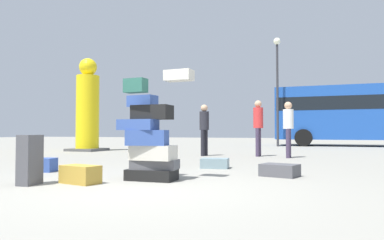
% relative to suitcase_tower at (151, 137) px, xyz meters
% --- Properties ---
extents(ground_plane, '(80.00, 80.00, 0.00)m').
position_rel_suitcase_tower_xyz_m(ground_plane, '(0.14, -0.58, -0.68)').
color(ground_plane, gray).
extents(suitcase_tower, '(1.13, 0.70, 1.73)m').
position_rel_suitcase_tower_xyz_m(suitcase_tower, '(0.00, 0.00, 0.00)').
color(suitcase_tower, black).
rests_on(suitcase_tower, ground).
extents(suitcase_charcoal_left_side, '(0.23, 0.34, 0.71)m').
position_rel_suitcase_tower_xyz_m(suitcase_charcoal_left_side, '(-1.38, -1.04, -0.32)').
color(suitcase_charcoal_left_side, '#4C4C51').
rests_on(suitcase_charcoal_left_side, ground).
extents(suitcase_navy_foreground_near, '(0.37, 0.48, 0.54)m').
position_rel_suitcase_tower_xyz_m(suitcase_navy_foreground_near, '(-0.64, 1.07, -0.41)').
color(suitcase_navy_foreground_near, '#334F99').
rests_on(suitcase_navy_foreground_near, ground).
extents(suitcase_black_upright_blue, '(0.28, 0.37, 0.50)m').
position_rel_suitcase_tower_xyz_m(suitcase_black_upright_blue, '(-0.89, 2.39, -0.42)').
color(suitcase_black_upright_blue, black).
rests_on(suitcase_black_upright_blue, ground).
extents(suitcase_slate_behind_tower, '(0.61, 0.48, 0.20)m').
position_rel_suitcase_tower_xyz_m(suitcase_slate_behind_tower, '(0.41, 2.13, -0.57)').
color(suitcase_slate_behind_tower, gray).
rests_on(suitcase_slate_behind_tower, ground).
extents(suitcase_tan_white_trunk, '(0.63, 0.42, 0.26)m').
position_rel_suitcase_tower_xyz_m(suitcase_tan_white_trunk, '(-0.81, -0.66, -0.54)').
color(suitcase_tan_white_trunk, '#B28C33').
rests_on(suitcase_tan_white_trunk, ground).
extents(suitcase_charcoal_foreground_far, '(0.68, 0.57, 0.21)m').
position_rel_suitcase_tower_xyz_m(suitcase_charcoal_foreground_far, '(1.83, 1.19, -0.57)').
color(suitcase_charcoal_foreground_far, '#4C4C51').
rests_on(suitcase_charcoal_foreground_far, ground).
extents(suitcase_navy_right_side, '(0.62, 0.46, 0.26)m').
position_rel_suitcase_tower_xyz_m(suitcase_navy_right_side, '(-2.51, 0.35, -0.55)').
color(suitcase_navy_right_side, '#334F99').
rests_on(suitcase_navy_right_side, ground).
extents(person_bearded_onlooker, '(0.30, 0.34, 1.63)m').
position_rel_suitcase_tower_xyz_m(person_bearded_onlooker, '(1.58, 5.66, 0.30)').
color(person_bearded_onlooker, '#3F334C').
rests_on(person_bearded_onlooker, ground).
extents(person_tourist_with_camera, '(0.30, 0.34, 1.72)m').
position_rel_suitcase_tower_xyz_m(person_tourist_with_camera, '(0.65, 5.99, 0.36)').
color(person_tourist_with_camera, '#3F334C').
rests_on(person_tourist_with_camera, ground).
extents(person_passerby_in_red, '(0.30, 0.34, 1.61)m').
position_rel_suitcase_tower_xyz_m(person_passerby_in_red, '(-0.99, 5.65, 0.29)').
color(person_passerby_in_red, black).
rests_on(person_passerby_in_red, ground).
extents(yellow_dummy_statue, '(1.26, 1.26, 3.69)m').
position_rel_suitcase_tower_xyz_m(yellow_dummy_statue, '(-6.27, 6.81, 0.96)').
color(yellow_dummy_statue, yellow).
rests_on(yellow_dummy_statue, ground).
extents(parked_bus, '(8.40, 2.84, 3.15)m').
position_rel_suitcase_tower_xyz_m(parked_bus, '(4.25, 15.70, 1.16)').
color(parked_bus, '#1E4CA5').
rests_on(parked_bus, ground).
extents(lamp_post, '(0.36, 0.36, 5.67)m').
position_rel_suitcase_tower_xyz_m(lamp_post, '(0.31, 13.83, 3.06)').
color(lamp_post, '#333338').
rests_on(lamp_post, ground).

